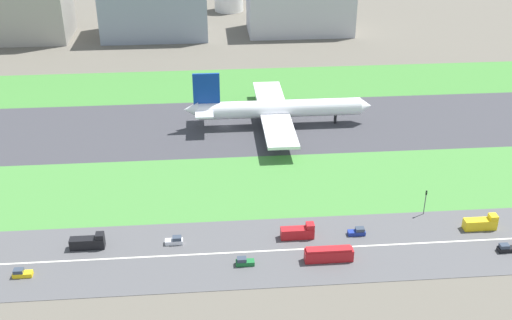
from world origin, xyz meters
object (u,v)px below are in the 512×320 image
object	(u,v)px
airliner	(275,109)
bus_0	(329,254)
car_4	(244,262)
traffic_light	(425,201)
car_1	(22,273)
truck_1	(298,232)
hangar_building	(155,7)
car_3	(357,232)
car_6	(175,241)
truck_2	(481,223)
truck_0	(88,242)
office_tower	(300,8)
car_5	(506,248)

from	to	relation	value
airliner	bus_0	size ratio (longest dim) A/B	5.60
car_4	traffic_light	xyz separation A→B (m)	(49.35, 17.99, 3.37)
airliner	car_1	bearing A→B (deg)	-130.79
truck_1	hangar_building	xyz separation A→B (m)	(-45.66, 182.00, 12.56)
car_3	car_4	size ratio (longest dim) A/B	1.00
car_6	hangar_building	distance (m)	183.08
bus_0	hangar_building	xyz separation A→B (m)	(-51.51, 192.00, 12.41)
truck_2	car_6	distance (m)	78.33
truck_0	hangar_building	xyz separation A→B (m)	(6.30, 182.00, 12.56)
truck_0	bus_0	world-z (taller)	truck_0
car_3	bus_0	world-z (taller)	bus_0
car_1	office_tower	distance (m)	213.38
airliner	car_5	distance (m)	91.76
car_5	truck_1	size ratio (longest dim) A/B	0.52
bus_0	truck_1	world-z (taller)	truck_1
truck_2	car_3	size ratio (longest dim) A/B	1.91
bus_0	office_tower	xyz separation A→B (m)	(20.92, 192.00, 10.21)
hangar_building	office_tower	distance (m)	72.46
car_3	car_5	bearing A→B (deg)	-16.15
traffic_light	car_6	bearing A→B (deg)	-173.09
car_5	office_tower	distance (m)	193.68
airliner	car_4	size ratio (longest dim) A/B	14.77
traffic_light	hangar_building	distance (m)	192.06
car_1	car_6	bearing A→B (deg)	-163.94
truck_2	hangar_building	bearing A→B (deg)	117.08
airliner	truck_0	world-z (taller)	airliner
car_4	bus_0	bearing A→B (deg)	-180.00
car_5	car_4	size ratio (longest dim) A/B	1.00
truck_2	hangar_building	xyz separation A→B (m)	(-93.04, 182.00, 12.56)
office_tower	bus_0	bearing A→B (deg)	-96.22
car_3	traffic_light	world-z (taller)	traffic_light
traffic_light	office_tower	size ratio (longest dim) A/B	0.14
bus_0	car_1	xyz separation A→B (m)	(-71.52, 0.00, -0.90)
car_5	hangar_building	world-z (taller)	hangar_building
truck_0	hangar_building	size ratio (longest dim) A/B	0.16
truck_0	car_1	xyz separation A→B (m)	(-13.71, -10.00, -0.75)
bus_0	hangar_building	distance (m)	199.18
traffic_light	office_tower	xyz separation A→B (m)	(-8.26, 174.01, 7.73)
car_5	bus_0	world-z (taller)	bus_0
car_4	hangar_building	world-z (taller)	hangar_building
bus_0	airliner	bearing A→B (deg)	-86.91
truck_1	traffic_light	size ratio (longest dim) A/B	1.17
car_3	car_5	xyz separation A→B (m)	(34.53, -10.00, 0.00)
airliner	car_6	world-z (taller)	airliner
car_4	car_3	bearing A→B (deg)	-161.26
airliner	car_1	distance (m)	103.16
truck_0	car_4	distance (m)	38.94
truck_1	hangar_building	size ratio (longest dim) A/B	0.16
car_4	car_1	xyz separation A→B (m)	(-51.34, 0.00, 0.00)
office_tower	traffic_light	bearing A→B (deg)	-87.28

